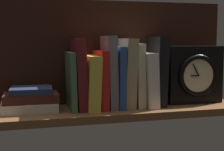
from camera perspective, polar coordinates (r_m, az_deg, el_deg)
ground_plane at (r=112.68cm, az=1.15°, el=-6.23°), size 87.61×22.29×2.50cm
back_panel at (r=120.25cm, az=-0.22°, el=4.14°), size 87.61×1.20×37.31cm
book_green_romantic at (r=108.98cm, az=-7.24°, el=-0.94°), size 2.22×15.31×19.16cm
book_maroon_dawkins at (r=109.12cm, az=-5.80°, el=0.32°), size 4.22×14.35×23.89cm
book_yellow_seinlanguage at (r=110.14cm, az=-3.78°, el=-1.14°), size 4.64×16.91×18.05cm
book_red_requiem at (r=110.77cm, az=-1.99°, el=-0.67°), size 2.53×15.45×19.51cm
book_gray_chess at (r=111.19cm, az=-0.50°, el=0.66°), size 3.58×13.41×24.63cm
book_blue_modern at (r=112.12cm, az=0.90°, el=-0.24°), size 2.23×14.99×20.84cm
book_tan_shortstories at (r=112.90cm, az=2.51°, el=0.50°), size 4.62×14.00×23.72cm
book_cream_twain at (r=114.10cm, az=4.20°, el=0.10°), size 3.21×13.46×21.87cm
book_white_catcher at (r=115.49cm, az=5.87°, el=-0.62°), size 4.56×16.93×18.82cm
book_black_skeptic at (r=116.67cm, az=7.73°, el=0.78°), size 4.30×13.83×24.29cm
framed_clock at (r=122.19cm, az=14.34°, el=0.12°), size 20.92×6.56×20.92cm
book_stack_side at (r=109.06cm, az=-14.12°, el=-4.19°), size 18.31×12.36×7.84cm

